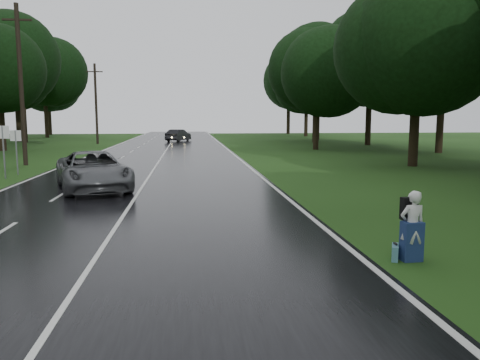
# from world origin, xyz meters

# --- Properties ---
(ground) EXTENTS (160.00, 160.00, 0.00)m
(ground) POSITION_xyz_m (0.00, 0.00, 0.00)
(ground) COLOR #204514
(ground) RESTS_ON ground
(road) EXTENTS (12.00, 140.00, 0.04)m
(road) POSITION_xyz_m (0.00, 20.00, 0.02)
(road) COLOR black
(road) RESTS_ON ground
(lane_center) EXTENTS (0.12, 140.00, 0.01)m
(lane_center) POSITION_xyz_m (0.00, 20.00, 0.04)
(lane_center) COLOR silver
(lane_center) RESTS_ON road
(grey_car) EXTENTS (4.37, 6.39, 1.62)m
(grey_car) POSITION_xyz_m (-1.99, 9.59, 0.85)
(grey_car) COLOR #515356
(grey_car) RESTS_ON road
(far_car) EXTENTS (3.30, 4.88, 1.52)m
(far_car) POSITION_xyz_m (0.83, 49.45, 0.80)
(far_car) COLOR black
(far_car) RESTS_ON road
(hitchhiker) EXTENTS (0.59, 0.54, 1.55)m
(hitchhiker) POSITION_xyz_m (6.87, -1.37, 0.72)
(hitchhiker) COLOR silver
(hitchhiker) RESTS_ON ground
(suitcase) EXTENTS (0.32, 0.48, 0.33)m
(suitcase) POSITION_xyz_m (6.55, -1.28, 0.17)
(suitcase) COLOR teal
(suitcase) RESTS_ON ground
(utility_pole_mid) EXTENTS (1.80, 0.28, 10.19)m
(utility_pole_mid) POSITION_xyz_m (-8.50, 20.92, 0.00)
(utility_pole_mid) COLOR black
(utility_pole_mid) RESTS_ON ground
(utility_pole_far) EXTENTS (1.80, 0.28, 9.21)m
(utility_pole_far) POSITION_xyz_m (-8.50, 45.62, 0.00)
(utility_pole_far) COLOR black
(utility_pole_far) RESTS_ON ground
(road_sign_a) EXTENTS (0.64, 0.10, 2.69)m
(road_sign_a) POSITION_xyz_m (-7.20, 13.92, 0.00)
(road_sign_a) COLOR white
(road_sign_a) RESTS_ON ground
(road_sign_b) EXTENTS (0.58, 0.10, 2.41)m
(road_sign_b) POSITION_xyz_m (-7.20, 15.69, 0.00)
(road_sign_b) COLOR white
(road_sign_b) RESTS_ON ground
(tree_left_e) EXTENTS (8.47, 8.47, 13.24)m
(tree_left_e) POSITION_xyz_m (-15.17, 35.02, 0.00)
(tree_left_e) COLOR black
(tree_left_e) RESTS_ON ground
(tree_left_f) EXTENTS (11.11, 11.11, 17.37)m
(tree_left_f) POSITION_xyz_m (-17.82, 49.30, 0.00)
(tree_left_f) COLOR black
(tree_left_f) RESTS_ON ground
(tree_right_d) EXTENTS (8.20, 8.20, 12.81)m
(tree_right_d) POSITION_xyz_m (16.32, 17.59, 0.00)
(tree_right_d) COLOR black
(tree_right_d) RESTS_ON ground
(tree_right_e) EXTENTS (7.93, 7.93, 12.38)m
(tree_right_e) POSITION_xyz_m (14.30, 33.31, 0.00)
(tree_right_e) COLOR black
(tree_right_e) RESTS_ON ground
(tree_right_f) EXTENTS (9.86, 9.86, 15.40)m
(tree_right_f) POSITION_xyz_m (17.64, 45.83, 0.00)
(tree_right_f) COLOR black
(tree_right_f) RESTS_ON ground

